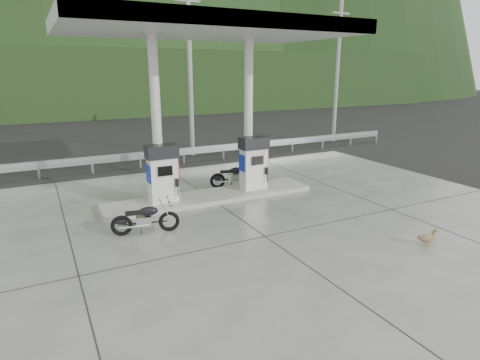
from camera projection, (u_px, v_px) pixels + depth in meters
name	position (u px, v px, depth m)	size (l,w,h in m)	color
ground	(247.00, 224.00, 11.17)	(160.00, 160.00, 0.00)	black
forecourt_apron	(247.00, 224.00, 11.16)	(18.00, 14.00, 0.02)	#63635F
pump_island	(211.00, 197.00, 13.28)	(7.00, 1.40, 0.15)	#A09E95
gas_pump_left	(163.00, 174.00, 12.32)	(0.95, 0.55, 1.80)	silver
gas_pump_right	(254.00, 163.00, 13.73)	(0.95, 0.55, 1.80)	silver
canopy_column_left	(156.00, 120.00, 12.24)	(0.30, 0.30, 5.00)	silver
canopy_column_right	(248.00, 115.00, 13.65)	(0.30, 0.30, 5.00)	silver
canopy_roof	(208.00, 27.00, 11.88)	(8.50, 5.00, 0.40)	silver
guardrail	(162.00, 150.00, 17.83)	(26.00, 0.16, 1.42)	#9FA3A7
road	(143.00, 152.00, 21.02)	(60.00, 7.00, 0.01)	black
utility_pole_b	(190.00, 73.00, 19.13)	(0.22, 0.22, 8.00)	gray
utility_pole_c	(337.00, 73.00, 23.10)	(0.22, 0.22, 8.00)	gray
tree_band	(90.00, 83.00, 36.08)	(80.00, 6.00, 6.00)	black
forested_hills	(66.00, 97.00, 62.58)	(100.00, 40.00, 140.00)	black
motorcycle_left	(145.00, 219.00, 10.42)	(1.64, 0.52, 0.78)	black
motorcycle_right	(234.00, 176.00, 14.58)	(1.67, 0.53, 0.79)	black
duck	(427.00, 238.00, 9.73)	(0.51, 0.14, 0.37)	brown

